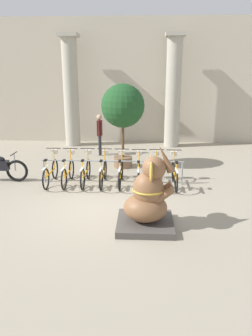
{
  "coord_description": "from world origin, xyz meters",
  "views": [
    {
      "loc": [
        1.04,
        -8.11,
        3.52
      ],
      "look_at": [
        0.59,
        0.35,
        1.0
      ],
      "focal_mm": 35.0,
      "sensor_mm": 36.0,
      "label": 1
    }
  ],
  "objects_px": {
    "bicycle_7": "(175,173)",
    "bicycle_3": "(103,172)",
    "bicycle_2": "(86,172)",
    "bicycle_5": "(139,173)",
    "person_pedestrian": "(100,131)",
    "bicycle_4": "(121,172)",
    "bicycle_6": "(157,173)",
    "bicycle_0": "(51,171)",
    "potted_tree": "(123,109)",
    "bicycle_1": "(68,172)",
    "elephant_statue": "(148,200)"
  },
  "relations": [
    {
      "from": "bicycle_0",
      "to": "bicycle_6",
      "type": "distance_m",
      "value": 3.41
    },
    {
      "from": "bicycle_3",
      "to": "bicycle_0",
      "type": "bearing_deg",
      "value": -179.66
    },
    {
      "from": "bicycle_2",
      "to": "bicycle_3",
      "type": "xyz_separation_m",
      "value": [
        0.57,
        -0.0,
        0.0
      ]
    },
    {
      "from": "bicycle_5",
      "to": "bicycle_7",
      "type": "distance_m",
      "value": 1.14
    },
    {
      "from": "bicycle_0",
      "to": "person_pedestrian",
      "type": "height_order",
      "value": "person_pedestrian"
    },
    {
      "from": "bicycle_3",
      "to": "bicycle_4",
      "type": "relative_size",
      "value": 1.0
    },
    {
      "from": "bicycle_2",
      "to": "potted_tree",
      "type": "bearing_deg",
      "value": 62.05
    },
    {
      "from": "potted_tree",
      "to": "bicycle_0",
      "type": "bearing_deg",
      "value": -137.29
    },
    {
      "from": "bicycle_6",
      "to": "bicycle_3",
      "type": "bearing_deg",
      "value": 179.32
    },
    {
      "from": "bicycle_0",
      "to": "bicycle_4",
      "type": "bearing_deg",
      "value": 0.31
    },
    {
      "from": "bicycle_5",
      "to": "person_pedestrian",
      "type": "distance_m",
      "value": 4.28
    },
    {
      "from": "bicycle_3",
      "to": "bicycle_7",
      "type": "relative_size",
      "value": 1.0
    },
    {
      "from": "bicycle_4",
      "to": "potted_tree",
      "type": "distance_m",
      "value": 2.71
    },
    {
      "from": "bicycle_6",
      "to": "elephant_statue",
      "type": "relative_size",
      "value": 0.87
    },
    {
      "from": "potted_tree",
      "to": "elephant_statue",
      "type": "bearing_deg",
      "value": -79.95
    },
    {
      "from": "bicycle_4",
      "to": "bicycle_6",
      "type": "relative_size",
      "value": 1.0
    },
    {
      "from": "potted_tree",
      "to": "bicycle_3",
      "type": "bearing_deg",
      "value": -104.02
    },
    {
      "from": "bicycle_2",
      "to": "person_pedestrian",
      "type": "relative_size",
      "value": 1.0
    },
    {
      "from": "elephant_statue",
      "to": "bicycle_5",
      "type": "bearing_deg",
      "value": 94.98
    },
    {
      "from": "bicycle_0",
      "to": "potted_tree",
      "type": "relative_size",
      "value": 0.57
    },
    {
      "from": "bicycle_5",
      "to": "person_pedestrian",
      "type": "relative_size",
      "value": 1.0
    },
    {
      "from": "bicycle_0",
      "to": "elephant_statue",
      "type": "relative_size",
      "value": 0.87
    },
    {
      "from": "bicycle_2",
      "to": "bicycle_5",
      "type": "distance_m",
      "value": 1.7
    },
    {
      "from": "bicycle_5",
      "to": "person_pedestrian",
      "type": "xyz_separation_m",
      "value": [
        -1.74,
        3.86,
        0.65
      ]
    },
    {
      "from": "bicycle_5",
      "to": "bicycle_7",
      "type": "height_order",
      "value": "same"
    },
    {
      "from": "bicycle_5",
      "to": "bicycle_6",
      "type": "relative_size",
      "value": 1.0
    },
    {
      "from": "bicycle_0",
      "to": "bicycle_6",
      "type": "height_order",
      "value": "same"
    },
    {
      "from": "bicycle_6",
      "to": "person_pedestrian",
      "type": "distance_m",
      "value": 4.52
    },
    {
      "from": "bicycle_6",
      "to": "person_pedestrian",
      "type": "relative_size",
      "value": 1.0
    },
    {
      "from": "bicycle_2",
      "to": "bicycle_7",
      "type": "height_order",
      "value": "same"
    },
    {
      "from": "elephant_statue",
      "to": "bicycle_2",
      "type": "bearing_deg",
      "value": 123.52
    },
    {
      "from": "bicycle_4",
      "to": "bicycle_5",
      "type": "bearing_deg",
      "value": -4.84
    },
    {
      "from": "bicycle_4",
      "to": "bicycle_6",
      "type": "height_order",
      "value": "same"
    },
    {
      "from": "bicycle_7",
      "to": "bicycle_4",
      "type": "bearing_deg",
      "value": 178.3
    },
    {
      "from": "bicycle_1",
      "to": "bicycle_7",
      "type": "xyz_separation_m",
      "value": [
        3.41,
        -0.03,
        0.0
      ]
    },
    {
      "from": "bicycle_3",
      "to": "bicycle_5",
      "type": "height_order",
      "value": "same"
    },
    {
      "from": "elephant_statue",
      "to": "bicycle_0",
      "type": "bearing_deg",
      "value": 136.45
    },
    {
      "from": "bicycle_3",
      "to": "bicycle_7",
      "type": "distance_m",
      "value": 2.27
    },
    {
      "from": "bicycle_2",
      "to": "bicycle_3",
      "type": "relative_size",
      "value": 1.0
    },
    {
      "from": "bicycle_2",
      "to": "bicycle_0",
      "type": "bearing_deg",
      "value": -179.25
    },
    {
      "from": "bicycle_4",
      "to": "person_pedestrian",
      "type": "relative_size",
      "value": 1.0
    },
    {
      "from": "bicycle_0",
      "to": "bicycle_2",
      "type": "height_order",
      "value": "same"
    },
    {
      "from": "bicycle_4",
      "to": "bicycle_1",
      "type": "bearing_deg",
      "value": -179.24
    },
    {
      "from": "bicycle_7",
      "to": "bicycle_3",
      "type": "bearing_deg",
      "value": 178.78
    },
    {
      "from": "bicycle_0",
      "to": "bicycle_2",
      "type": "bearing_deg",
      "value": 0.75
    },
    {
      "from": "bicycle_2",
      "to": "person_pedestrian",
      "type": "distance_m",
      "value": 3.87
    },
    {
      "from": "bicycle_1",
      "to": "bicycle_3",
      "type": "bearing_deg",
      "value": 1.02
    },
    {
      "from": "bicycle_1",
      "to": "bicycle_5",
      "type": "bearing_deg",
      "value": -0.64
    },
    {
      "from": "bicycle_1",
      "to": "bicycle_2",
      "type": "bearing_deg",
      "value": 2.52
    },
    {
      "from": "bicycle_6",
      "to": "person_pedestrian",
      "type": "bearing_deg",
      "value": 120.97
    }
  ]
}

